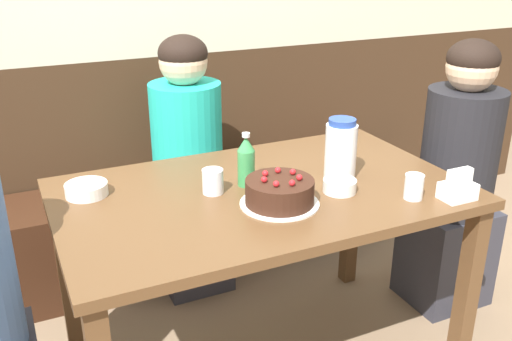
{
  "coord_description": "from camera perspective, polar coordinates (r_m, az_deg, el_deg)",
  "views": [
    {
      "loc": [
        -0.77,
        -1.6,
        1.53
      ],
      "look_at": [
        0.0,
        0.05,
        0.79
      ],
      "focal_mm": 40.0,
      "sensor_mm": 36.0,
      "label": 1
    }
  ],
  "objects": [
    {
      "name": "bowl_rice_small",
      "position": [
        1.97,
        -16.6,
        -1.82
      ],
      "size": [
        0.14,
        0.14,
        0.04
      ],
      "color": "white",
      "rests_on": "dining_table"
    },
    {
      "name": "bowl_soup_white",
      "position": [
        1.93,
        8.36,
        -1.52
      ],
      "size": [
        0.11,
        0.11,
        0.04
      ],
      "color": "white",
      "rests_on": "dining_table"
    },
    {
      "name": "bench_seat",
      "position": [
        2.86,
        -6.67,
        -5.19
      ],
      "size": [
        2.19,
        0.38,
        0.46
      ],
      "color": "#381E11",
      "rests_on": "ground_plane"
    },
    {
      "name": "water_pitcher",
      "position": [
        2.02,
        8.48,
        2.11
      ],
      "size": [
        0.11,
        0.11,
        0.22
      ],
      "color": "white",
      "rests_on": "dining_table"
    },
    {
      "name": "person_grey_tee",
      "position": [
        2.58,
        -6.76,
        -0.26
      ],
      "size": [
        0.31,
        0.34,
        1.17
      ],
      "rotation": [
        0.0,
        0.0,
        -1.57
      ],
      "color": "#33333D",
      "rests_on": "ground_plane"
    },
    {
      "name": "napkin_holder",
      "position": [
        1.97,
        19.55,
        -1.68
      ],
      "size": [
        0.11,
        0.08,
        0.11
      ],
      "color": "white",
      "rests_on": "dining_table"
    },
    {
      "name": "dining_table",
      "position": [
        1.98,
        0.57,
        -4.35
      ],
      "size": [
        1.37,
        0.83,
        0.74
      ],
      "color": "brown",
      "rests_on": "ground_plane"
    },
    {
      "name": "glass_water_tall",
      "position": [
        1.9,
        -4.34,
        -1.09
      ],
      "size": [
        0.07,
        0.07,
        0.08
      ],
      "color": "silver",
      "rests_on": "dining_table"
    },
    {
      "name": "glass_tumbler_short",
      "position": [
        1.92,
        15.51,
        -1.58
      ],
      "size": [
        0.06,
        0.06,
        0.08
      ],
      "color": "silver",
      "rests_on": "dining_table"
    },
    {
      "name": "back_wall",
      "position": [
        2.77,
        -9.16,
        15.99
      ],
      "size": [
        4.8,
        0.04,
        2.5
      ],
      "color": "#3D2819",
      "rests_on": "ground_plane"
    },
    {
      "name": "soju_bottle",
      "position": [
        1.94,
        -0.99,
        0.97
      ],
      "size": [
        0.06,
        0.06,
        0.19
      ],
      "color": "#388E4C",
      "rests_on": "dining_table"
    },
    {
      "name": "person_teal_shirt",
      "position": [
        2.57,
        19.3,
        -1.37
      ],
      "size": [
        0.34,
        0.31,
        1.18
      ],
      "rotation": [
        0.0,
        0.0,
        3.14
      ],
      "color": "#33333D",
      "rests_on": "ground_plane"
    },
    {
      "name": "birthday_cake",
      "position": [
        1.82,
        2.5,
        -2.18
      ],
      "size": [
        0.26,
        0.26,
        0.1
      ],
      "color": "white",
      "rests_on": "dining_table"
    }
  ]
}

